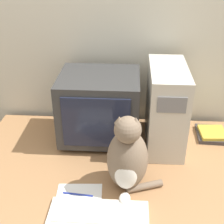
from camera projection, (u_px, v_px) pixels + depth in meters
name	position (u px, v px, depth m)	size (l,w,h in m)	color
wall_back	(115.00, 37.00, 1.86)	(7.00, 0.05, 2.50)	beige
desk	(109.00, 212.00, 1.83)	(1.46, 0.95, 0.73)	#9E7047
crt_monitor	(100.00, 107.00, 1.77)	(0.44, 0.38, 0.39)	#333333
computer_tower	(166.00, 107.00, 1.72)	(0.20, 0.43, 0.46)	beige
keyboard	(99.00, 214.00, 1.34)	(0.43, 0.16, 0.02)	silver
cat	(128.00, 158.00, 1.42)	(0.27, 0.26, 0.40)	#7A6651
book_stack	(211.00, 134.00, 1.86)	(0.17, 0.20, 0.04)	#383333
pen	(78.00, 194.00, 1.44)	(0.14, 0.02, 0.01)	navy
paper_sheet	(78.00, 207.00, 1.38)	(0.23, 0.31, 0.00)	white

